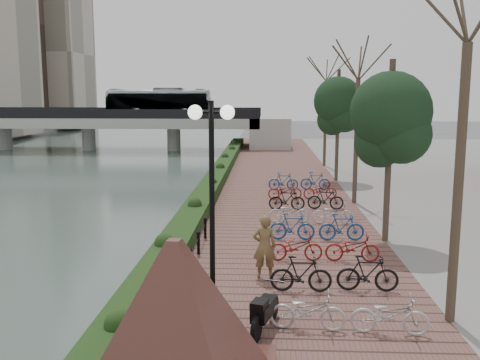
# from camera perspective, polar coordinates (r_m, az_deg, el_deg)

# --- Properties ---
(promenade) EXTENTS (8.00, 75.00, 0.50)m
(promenade) POSITION_cam_1_polar(r_m,az_deg,el_deg) (28.21, 3.52, -2.22)
(promenade) COLOR brown
(promenade) RESTS_ON ground
(hedge) EXTENTS (1.10, 56.00, 0.60)m
(hedge) POSITION_cam_1_polar(r_m,az_deg,el_deg) (30.72, -2.88, -0.25)
(hedge) COLOR #193613
(hedge) RESTS_ON promenade
(chain_fence) EXTENTS (0.10, 14.10, 0.70)m
(chain_fence) POSITION_cam_1_polar(r_m,az_deg,el_deg) (13.31, -7.23, -12.68)
(chain_fence) COLOR black
(chain_fence) RESTS_ON promenade
(granite_monument) EXTENTS (5.48, 5.48, 2.89)m
(granite_monument) POSITION_cam_1_polar(r_m,az_deg,el_deg) (9.47, -6.90, -14.67)
(granite_monument) COLOR #47211E
(granite_monument) RESTS_ON promenade
(lamppost) EXTENTS (1.02, 0.32, 5.14)m
(lamppost) POSITION_cam_1_polar(r_m,az_deg,el_deg) (11.72, -3.04, 1.31)
(lamppost) COLOR black
(lamppost) RESTS_ON promenade
(motorcycle) EXTENTS (0.93, 1.63, 0.97)m
(motorcycle) POSITION_cam_1_polar(r_m,az_deg,el_deg) (12.41, 2.73, -13.61)
(motorcycle) COLOR black
(motorcycle) RESTS_ON promenade
(pedestrian) EXTENTS (0.69, 0.47, 1.87)m
(pedestrian) POSITION_cam_1_polar(r_m,az_deg,el_deg) (15.55, 2.63, -7.12)
(pedestrian) COLOR brown
(pedestrian) RESTS_ON promenade
(bicycle_parking) EXTENTS (2.40, 19.89, 1.00)m
(bicycle_parking) POSITION_cam_1_polar(r_m,az_deg,el_deg) (21.00, 7.87, -4.21)
(bicycle_parking) COLOR silver
(bicycle_parking) RESTS_ON promenade
(street_trees) EXTENTS (3.20, 37.12, 6.80)m
(street_trees) POSITION_cam_1_polar(r_m,az_deg,el_deg) (23.36, 13.62, 3.70)
(street_trees) COLOR #3D3024
(street_trees) RESTS_ON promenade
(bridge) EXTENTS (36.00, 10.77, 6.50)m
(bridge) POSITION_cam_1_polar(r_m,az_deg,el_deg) (57.80, -14.44, 6.41)
(bridge) COLOR #A3A39E
(bridge) RESTS_ON ground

